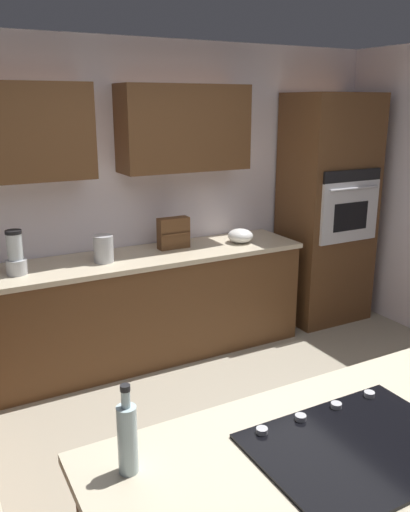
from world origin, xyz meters
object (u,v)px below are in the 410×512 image
cooktop (359,446)px  spice_rack (173,233)px  blender (16,255)px  kettle (103,249)px  oil_bottle (127,437)px  wall_oven (327,210)px  mixing_bowl (240,236)px

cooktop → spice_rack: size_ratio=2.83×
blender → kettle: (-0.65, -0.00, -0.03)m
oil_bottle → wall_oven: bearing=-140.5°
cooktop → spice_rack: bearing=-101.6°
blender → kettle: size_ratio=1.55×
oil_bottle → cooktop: bearing=160.4°
cooktop → blender: size_ratio=2.33×
mixing_bowl → spice_rack: spice_rack is taller
mixing_bowl → spice_rack: size_ratio=0.83×
cooktop → mixing_bowl: mixing_bowl is taller
cooktop → blender: 2.78m
wall_oven → mixing_bowl: 1.01m
cooktop → mixing_bowl: bearing=-113.6°
wall_oven → mixing_bowl: wall_oven is taller
kettle → oil_bottle: 2.51m
blender → kettle: blender is taller
cooktop → kettle: (0.08, -2.68, 0.10)m
mixing_bowl → kettle: bearing=0.0°
mixing_bowl → oil_bottle: oil_bottle is taller
kettle → cooktop: bearing=91.7°
cooktop → wall_oven: bearing=-128.7°
cooktop → kettle: bearing=-88.3°
spice_rack → mixing_bowl: bearing=169.7°
spice_rack → oil_bottle: (1.35, 2.52, 0.00)m
cooktop → blender: (0.73, -2.68, 0.13)m
mixing_bowl → kettle: size_ratio=1.06×
spice_rack → kettle: bearing=9.5°
wall_oven → kettle: wall_oven is taller
mixing_bowl → oil_bottle: 3.10m
wall_oven → spice_rack: bearing=-3.0°
cooktop → spice_rack: 2.85m
blender → mixing_bowl: (-1.90, -0.00, -0.08)m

